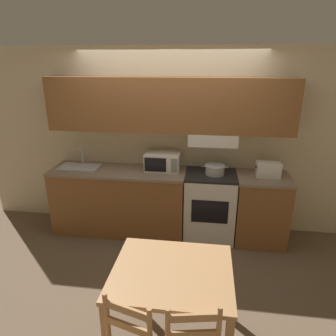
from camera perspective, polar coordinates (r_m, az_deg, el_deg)
name	(u,v)px	position (r m, az deg, el deg)	size (l,w,h in m)	color
ground_plane	(170,222)	(4.73, 0.29, -10.21)	(16.00, 16.00, 0.00)	brown
wall_back	(170,124)	(4.11, 0.40, 8.30)	(5.63, 0.38, 2.55)	beige
lower_counter_main	(120,200)	(4.38, -9.18, -6.09)	(1.88, 0.62, 0.94)	brown
lower_counter_right_stub	(260,209)	(4.28, 17.20, -7.43)	(0.68, 0.62, 0.94)	brown
stove_range	(210,205)	(4.22, 7.92, -7.07)	(0.68, 0.58, 0.94)	white
cooking_pot	(215,169)	(4.00, 8.93, -0.26)	(0.34, 0.26, 0.13)	#B7BABF
microwave	(163,161)	(4.12, -1.01, 1.32)	(0.47, 0.34, 0.24)	white
toaster	(268,169)	(4.09, 18.56, -0.25)	(0.32, 0.17, 0.19)	white
sink_basin	(79,167)	(4.39, -16.53, 0.24)	(0.55, 0.33, 0.29)	#B7BABF
dining_table	(172,281)	(2.63, 0.78, -20.75)	(0.97, 0.83, 0.76)	tan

